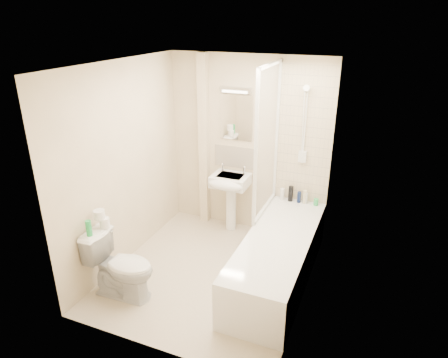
% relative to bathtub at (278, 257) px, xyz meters
% --- Properties ---
extents(floor, '(2.50, 2.50, 0.00)m').
position_rel_bathtub_xyz_m(floor, '(-0.75, -0.20, -0.29)').
color(floor, beige).
rests_on(floor, ground).
extents(wall_back, '(2.20, 0.02, 2.40)m').
position_rel_bathtub_xyz_m(wall_back, '(-0.75, 1.05, 0.91)').
color(wall_back, beige).
rests_on(wall_back, ground).
extents(wall_left, '(0.02, 2.50, 2.40)m').
position_rel_bathtub_xyz_m(wall_left, '(-1.85, -0.20, 0.91)').
color(wall_left, beige).
rests_on(wall_left, ground).
extents(wall_right, '(0.02, 2.50, 2.40)m').
position_rel_bathtub_xyz_m(wall_right, '(0.35, -0.20, 0.91)').
color(wall_right, beige).
rests_on(wall_right, ground).
extents(ceiling, '(2.20, 2.50, 0.02)m').
position_rel_bathtub_xyz_m(ceiling, '(-0.75, -0.20, 2.11)').
color(ceiling, white).
rests_on(ceiling, wall_back).
extents(tile_back, '(0.70, 0.01, 1.75)m').
position_rel_bathtub_xyz_m(tile_back, '(0.00, 1.04, 1.14)').
color(tile_back, beige).
rests_on(tile_back, wall_back).
extents(tile_right, '(0.01, 2.10, 1.75)m').
position_rel_bathtub_xyz_m(tile_right, '(0.34, 0.00, 1.14)').
color(tile_right, beige).
rests_on(tile_right, wall_right).
extents(pipe_boxing, '(0.12, 0.12, 2.40)m').
position_rel_bathtub_xyz_m(pipe_boxing, '(-1.37, 0.99, 0.91)').
color(pipe_boxing, beige).
rests_on(pipe_boxing, ground).
extents(splashback, '(0.60, 0.02, 0.30)m').
position_rel_bathtub_xyz_m(splashback, '(-0.92, 1.04, 0.74)').
color(splashback, beige).
rests_on(splashback, wall_back).
extents(mirror, '(0.46, 0.01, 0.60)m').
position_rel_bathtub_xyz_m(mirror, '(-0.92, 1.04, 1.29)').
color(mirror, white).
rests_on(mirror, wall_back).
extents(strip_light, '(0.42, 0.07, 0.07)m').
position_rel_bathtub_xyz_m(strip_light, '(-0.92, 1.02, 1.66)').
color(strip_light, silver).
rests_on(strip_light, wall_back).
extents(bathtub, '(0.70, 2.10, 0.55)m').
position_rel_bathtub_xyz_m(bathtub, '(0.00, 0.00, 0.00)').
color(bathtub, white).
rests_on(bathtub, ground).
extents(shower_screen, '(0.04, 0.92, 1.80)m').
position_rel_bathtub_xyz_m(shower_screen, '(-0.35, 0.60, 1.16)').
color(shower_screen, white).
rests_on(shower_screen, bathtub).
extents(shower_fixture, '(0.10, 0.16, 0.99)m').
position_rel_bathtub_xyz_m(shower_fixture, '(-0.00, 0.99, 1.26)').
color(shower_fixture, white).
rests_on(shower_fixture, wall_back).
extents(pedestal_sink, '(0.49, 0.46, 0.95)m').
position_rel_bathtub_xyz_m(pedestal_sink, '(-0.92, 0.81, 0.38)').
color(pedestal_sink, white).
rests_on(pedestal_sink, ground).
extents(bottle_white_a, '(0.06, 0.06, 0.16)m').
position_rel_bathtub_xyz_m(bottle_white_a, '(-0.22, 0.96, 0.34)').
color(bottle_white_a, silver).
rests_on(bottle_white_a, bathtub).
extents(bottle_black_b, '(0.06, 0.06, 0.21)m').
position_rel_bathtub_xyz_m(bottle_black_b, '(-0.11, 0.96, 0.37)').
color(bottle_black_b, black).
rests_on(bottle_black_b, bathtub).
extents(bottle_blue, '(0.05, 0.05, 0.15)m').
position_rel_bathtub_xyz_m(bottle_blue, '(0.01, 0.96, 0.34)').
color(bottle_blue, '#11214E').
rests_on(bottle_blue, bathtub).
extents(bottle_cream, '(0.05, 0.05, 0.18)m').
position_rel_bathtub_xyz_m(bottle_cream, '(0.08, 0.96, 0.35)').
color(bottle_cream, beige).
rests_on(bottle_cream, bathtub).
extents(bottle_white_b, '(0.05, 0.05, 0.16)m').
position_rel_bathtub_xyz_m(bottle_white_b, '(0.10, 0.96, 0.34)').
color(bottle_white_b, silver).
rests_on(bottle_white_b, bathtub).
extents(bottle_green, '(0.06, 0.06, 0.09)m').
position_rel_bathtub_xyz_m(bottle_green, '(0.23, 0.96, 0.31)').
color(bottle_green, '#31C15B').
rests_on(bottle_green, bathtub).
extents(toilet, '(0.46, 0.75, 0.74)m').
position_rel_bathtub_xyz_m(toilet, '(-1.47, -0.91, 0.08)').
color(toilet, white).
rests_on(toilet, ground).
extents(toilet_roll_lower, '(0.11, 0.11, 0.11)m').
position_rel_bathtub_xyz_m(toilet_roll_lower, '(-1.70, -0.81, 0.50)').
color(toilet_roll_lower, white).
rests_on(toilet_roll_lower, toilet).
extents(toilet_roll_upper, '(0.12, 0.12, 0.10)m').
position_rel_bathtub_xyz_m(toilet_roll_upper, '(-1.74, -0.84, 0.60)').
color(toilet_roll_upper, white).
rests_on(toilet_roll_upper, toilet_roll_lower).
extents(green_bottle, '(0.06, 0.06, 0.17)m').
position_rel_bathtub_xyz_m(green_bottle, '(-1.74, -1.02, 0.53)').
color(green_bottle, green).
rests_on(green_bottle, toilet).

